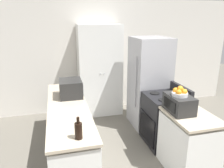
% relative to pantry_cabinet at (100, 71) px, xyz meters
% --- Properties ---
extents(wall_back, '(7.00, 0.06, 2.60)m').
position_rel_pantry_cabinet_xyz_m(wall_back, '(-0.01, 0.31, 0.27)').
color(wall_back, silver).
rests_on(wall_back, ground_plane).
extents(counter_left, '(0.60, 2.37, 0.90)m').
position_rel_pantry_cabinet_xyz_m(counter_left, '(-0.83, -1.57, -0.60)').
color(counter_left, silver).
rests_on(counter_left, ground_plane).
extents(counter_right, '(0.60, 0.81, 0.90)m').
position_rel_pantry_cabinet_xyz_m(counter_right, '(0.81, -2.35, -0.60)').
color(counter_right, silver).
rests_on(counter_right, ground_plane).
extents(pantry_cabinet, '(0.96, 0.54, 2.06)m').
position_rel_pantry_cabinet_xyz_m(pantry_cabinet, '(0.00, 0.00, 0.00)').
color(pantry_cabinet, silver).
rests_on(pantry_cabinet, ground_plane).
extents(stove, '(0.66, 0.71, 1.06)m').
position_rel_pantry_cabinet_xyz_m(stove, '(0.83, -1.58, -0.57)').
color(stove, black).
rests_on(stove, ground_plane).
extents(refrigerator, '(0.72, 0.74, 1.83)m').
position_rel_pantry_cabinet_xyz_m(refrigerator, '(0.86, -0.81, -0.12)').
color(refrigerator, '#A3A3A8').
rests_on(refrigerator, ground_plane).
extents(microwave, '(0.38, 0.45, 0.29)m').
position_rel_pantry_cabinet_xyz_m(microwave, '(-0.75, -1.17, 0.01)').
color(microwave, black).
rests_on(microwave, counter_left).
extents(wine_bottle, '(0.09, 0.09, 0.26)m').
position_rel_pantry_cabinet_xyz_m(wine_bottle, '(-0.77, -2.58, -0.03)').
color(wine_bottle, black).
rests_on(wine_bottle, counter_left).
extents(toaster_oven, '(0.31, 0.45, 0.25)m').
position_rel_pantry_cabinet_xyz_m(toaster_oven, '(0.69, -2.22, -0.01)').
color(toaster_oven, black).
rests_on(toaster_oven, counter_right).
extents(fruit_bowl, '(0.22, 0.22, 0.14)m').
position_rel_pantry_cabinet_xyz_m(fruit_bowl, '(0.68, -2.23, 0.17)').
color(fruit_bowl, silver).
rests_on(fruit_bowl, toaster_oven).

